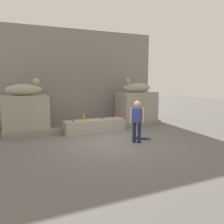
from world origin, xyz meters
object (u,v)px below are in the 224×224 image
object	(u,v)px
statue_reclining_right	(136,87)
bottle_orange	(84,118)
statue_reclining_left	(25,89)
bottle_green	(72,119)
bottle_red	(113,116)
skateboard	(141,138)
skater	(137,120)
bottle_blue	(102,117)

from	to	relation	value
statue_reclining_right	bottle_orange	world-z (taller)	statue_reclining_right
statue_reclining_left	bottle_green	distance (m)	2.60
bottle_orange	bottle_red	size ratio (longest dim) A/B	1.30
statue_reclining_left	skateboard	distance (m)	5.67
bottle_orange	statue_reclining_right	bearing A→B (deg)	18.39
bottle_red	bottle_green	size ratio (longest dim) A/B	0.81
skateboard	bottle_orange	distance (m)	2.83
statue_reclining_left	skater	world-z (taller)	statue_reclining_left
bottle_orange	skater	bearing A→B (deg)	-60.52
bottle_blue	bottle_orange	bearing A→B (deg)	173.76
skateboard	bottle_red	bearing A→B (deg)	142.90
skater	skateboard	xyz separation A→B (m)	(0.46, 0.40, -0.86)
statue_reclining_left	statue_reclining_right	world-z (taller)	same
statue_reclining_right	bottle_red	world-z (taller)	statue_reclining_right
skateboard	bottle_red	world-z (taller)	bottle_red
statue_reclining_left	bottle_orange	world-z (taller)	statue_reclining_left
statue_reclining_left	skater	distance (m)	5.34
bottle_orange	bottle_green	bearing A→B (deg)	-167.24
bottle_orange	bottle_blue	xyz separation A→B (m)	(0.89, -0.10, -0.02)
statue_reclining_right	bottle_red	size ratio (longest dim) A/B	6.54
skateboard	bottle_blue	xyz separation A→B (m)	(-0.95, 1.95, 0.65)
bottle_red	bottle_orange	bearing A→B (deg)	-176.64
bottle_red	bottle_green	distance (m)	2.13
skater	bottle_green	size ratio (longest dim) A/B	5.34
statue_reclining_left	bottle_orange	bearing A→B (deg)	-25.08
skater	bottle_green	distance (m)	3.03
bottle_blue	statue_reclining_left	bearing A→B (deg)	159.24
statue_reclining_left	bottle_red	xyz separation A→B (m)	(3.95, -1.06, -1.34)
statue_reclining_left	bottle_green	world-z (taller)	statue_reclining_left
bottle_blue	bottle_green	world-z (taller)	bottle_green
statue_reclining_left	skateboard	xyz separation A→B (m)	(4.24, -3.20, -1.98)
bottle_orange	bottle_red	world-z (taller)	bottle_orange
bottle_orange	bottle_blue	bearing A→B (deg)	-6.24
bottle_green	statue_reclining_right	bearing A→B (deg)	17.63
bottle_red	bottle_blue	bearing A→B (deg)	-163.94
statue_reclining_right	bottle_green	world-z (taller)	statue_reclining_right
bottle_red	bottle_green	xyz separation A→B (m)	(-2.11, -0.22, 0.03)
statue_reclining_right	bottle_red	distance (m)	2.58
statue_reclining_left	bottle_blue	world-z (taller)	statue_reclining_left
bottle_red	skateboard	bearing A→B (deg)	-82.27
statue_reclining_left	statue_reclining_right	distance (m)	5.88
skateboard	bottle_orange	bearing A→B (deg)	177.15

